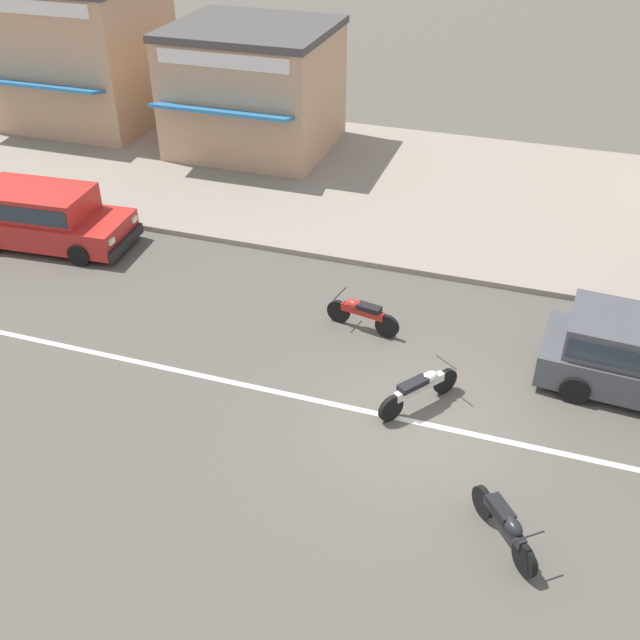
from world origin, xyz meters
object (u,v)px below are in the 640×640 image
Objects in this scene: shopfront_corner_warung at (75,51)px; shopfront_far_kios at (254,88)px; minivan_red_0 at (43,214)px; motorcycle_2 at (362,313)px; motorcycle_1 at (420,388)px; motorcycle_0 at (505,525)px.

shopfront_corner_warung is 7.24m from shopfront_far_kios.
shopfront_corner_warung is (-4.38, 8.69, 1.82)m from minivan_red_0.
minivan_red_0 is 9.38m from motorcycle_2.
motorcycle_1 is (11.08, -3.53, -0.42)m from minivan_red_0.
minivan_red_0 is at bearing 153.76° from motorcycle_0.
shopfront_far_kios is (-8.26, 11.67, 1.75)m from motorcycle_1.
shopfront_corner_warung reaches higher than shopfront_far_kios.
motorcycle_0 is at bearing -53.50° from motorcycle_2.
shopfront_far_kios is at bearing -4.43° from shopfront_corner_warung.
motorcycle_2 is (-1.80, 2.22, -0.01)m from motorcycle_1.
motorcycle_0 is 0.27× the size of shopfront_far_kios.
shopfront_far_kios reaches higher than minivan_red_0.
shopfront_far_kios is at bearing 125.12° from motorcycle_0.
shopfront_corner_warung is 1.09× the size of shopfront_far_kios.
minivan_red_0 is at bearing -63.25° from shopfront_corner_warung.
motorcycle_1 is 19.84m from shopfront_corner_warung.
motorcycle_1 is 0.28× the size of shopfront_corner_warung.
minivan_red_0 is at bearing 171.93° from motorcycle_2.
motorcycle_1 and motorcycle_2 have the same top height.
minivan_red_0 is at bearing -109.11° from shopfront_far_kios.
motorcycle_2 is at bearing 126.50° from motorcycle_0.
motorcycle_1 is (-1.99, 2.91, 0.01)m from motorcycle_0.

